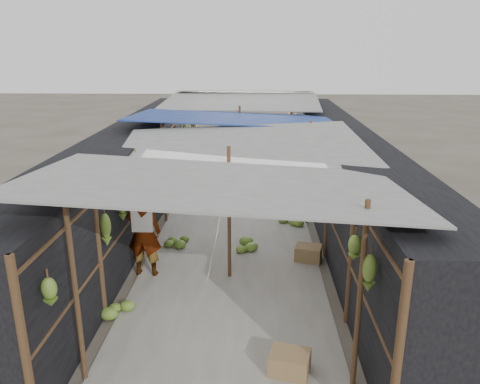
# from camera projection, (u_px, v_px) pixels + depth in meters

# --- Properties ---
(ground) EXTENTS (80.00, 80.00, 0.00)m
(ground) POSITION_uv_depth(u_px,v_px,m) (218.00, 381.00, 6.29)
(ground) COLOR #6B6356
(ground) RESTS_ON ground
(aisle_slab) EXTENTS (3.60, 16.00, 0.02)m
(aisle_slab) POSITION_uv_depth(u_px,v_px,m) (237.00, 215.00, 12.49)
(aisle_slab) COLOR #9E998E
(aisle_slab) RESTS_ON ground
(stall_left) EXTENTS (1.40, 15.00, 2.30)m
(stall_left) POSITION_uv_depth(u_px,v_px,m) (134.00, 173.00, 12.23)
(stall_left) COLOR black
(stall_left) RESTS_ON ground
(stall_right) EXTENTS (1.40, 15.00, 2.30)m
(stall_right) POSITION_uv_depth(u_px,v_px,m) (341.00, 175.00, 12.07)
(stall_right) COLOR black
(stall_right) RESTS_ON ground
(crate_near) EXTENTS (0.62, 0.54, 0.32)m
(crate_near) POSITION_uv_depth(u_px,v_px,m) (290.00, 363.00, 6.41)
(crate_near) COLOR olive
(crate_near) RESTS_ON ground
(crate_mid) EXTENTS (0.62, 0.54, 0.32)m
(crate_mid) POSITION_uv_depth(u_px,v_px,m) (308.00, 253.00, 9.82)
(crate_mid) COLOR olive
(crate_mid) RESTS_ON ground
(crate_back) EXTENTS (0.49, 0.45, 0.25)m
(crate_back) POSITION_uv_depth(u_px,v_px,m) (239.00, 182.00, 15.09)
(crate_back) COLOR olive
(crate_back) RESTS_ON ground
(black_basin) EXTENTS (0.63, 0.63, 0.19)m
(black_basin) POSITION_uv_depth(u_px,v_px,m) (284.00, 172.00, 16.46)
(black_basin) COLOR black
(black_basin) RESTS_ON ground
(vendor_elderly) EXTENTS (0.69, 0.48, 1.82)m
(vendor_elderly) POSITION_uv_depth(u_px,v_px,m) (144.00, 232.00, 8.98)
(vendor_elderly) COLOR white
(vendor_elderly) RESTS_ON ground
(shopper_blue) EXTENTS (0.83, 0.74, 1.43)m
(shopper_blue) POSITION_uv_depth(u_px,v_px,m) (217.00, 159.00, 15.63)
(shopper_blue) COLOR #1E459A
(shopper_blue) RESTS_ON ground
(vendor_seated) EXTENTS (0.37, 0.63, 0.95)m
(vendor_seated) POSITION_uv_depth(u_px,v_px,m) (297.00, 185.00, 13.54)
(vendor_seated) COLOR #45413B
(vendor_seated) RESTS_ON ground
(market_canopy) EXTENTS (5.62, 15.20, 2.77)m
(market_canopy) POSITION_uv_depth(u_px,v_px,m) (238.00, 124.00, 12.10)
(market_canopy) COLOR brown
(market_canopy) RESTS_ON ground
(hanging_bananas) EXTENTS (3.95, 14.32, 0.80)m
(hanging_bananas) POSITION_uv_depth(u_px,v_px,m) (229.00, 156.00, 11.90)
(hanging_bananas) COLOR olive
(hanging_bananas) RESTS_ON ground
(floor_bananas) EXTENTS (3.67, 9.86, 0.34)m
(floor_bananas) POSITION_uv_depth(u_px,v_px,m) (252.00, 212.00, 12.33)
(floor_bananas) COLOR olive
(floor_bananas) RESTS_ON ground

